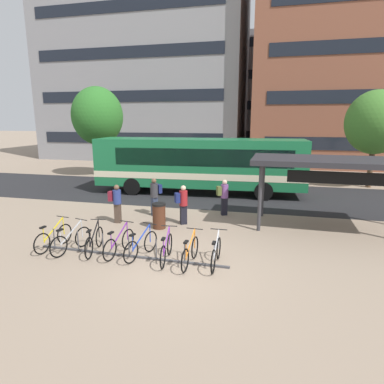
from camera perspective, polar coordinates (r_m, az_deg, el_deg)
ground at (r=9.82m, az=-1.88°, el=-13.33°), size 200.00×200.00×0.00m
bus_lane_asphalt at (r=19.18m, az=6.00°, el=-0.41°), size 80.00×7.20×0.01m
city_bus at (r=19.15m, az=1.05°, el=5.03°), size 12.15×3.27×3.20m
bike_rack at (r=10.76m, az=-10.91°, el=-10.62°), size 6.45×0.26×0.70m
parked_bicycle_yellow_0 at (r=12.07m, az=-23.05°, el=-7.36°), size 0.52×1.71×0.99m
parked_bicycle_silver_1 at (r=11.57m, az=-20.39°, el=-7.98°), size 0.61×1.68×0.99m
parked_bicycle_black_2 at (r=11.27m, az=-16.72°, el=-8.26°), size 0.53×1.70×0.99m
parked_bicycle_purple_3 at (r=10.88m, az=-12.63°, el=-8.78°), size 0.52×1.71×0.99m
parked_bicycle_blue_4 at (r=10.57m, az=-8.90°, el=-9.28°), size 0.63×1.68×0.99m
parked_bicycle_purple_5 at (r=10.20m, az=-4.50°, el=-9.99°), size 0.52×1.72×0.99m
parked_bicycle_orange_6 at (r=9.93m, az=-0.33°, el=-10.58°), size 0.52×1.72×0.99m
parked_bicycle_silver_7 at (r=9.90m, az=4.22°, el=-10.70°), size 0.52×1.72×0.99m
transit_shelter at (r=13.75m, az=23.45°, el=4.58°), size 6.20×3.07×2.81m
commuter_navy_pack_0 at (r=13.48m, az=-1.66°, el=-1.79°), size 0.61×0.54×1.65m
commuter_olive_pack_1 at (r=14.83m, az=5.57°, el=-0.52°), size 0.60×0.50×1.64m
commuter_navy_pack_2 at (r=14.79m, az=-6.51°, el=-0.39°), size 0.55×0.60×1.73m
commuter_maroon_pack_3 at (r=14.04m, az=-13.10°, el=-1.55°), size 0.56×0.38×1.64m
trash_bin at (r=13.16m, az=-5.79°, el=-4.14°), size 0.55×0.55×1.03m
street_tree_0 at (r=26.09m, az=-16.21°, el=12.63°), size 3.79×3.79×6.70m
street_tree_1 at (r=23.64m, az=29.48°, el=10.54°), size 3.64×3.64×6.10m
building_left_wing at (r=40.07m, az=-7.68°, el=20.96°), size 21.80×12.04×20.41m
building_right_wing at (r=36.93m, az=29.40°, el=22.22°), size 21.29×11.08×22.87m
building_centre_block at (r=50.10m, az=10.70°, el=16.17°), size 17.03×11.81×15.22m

